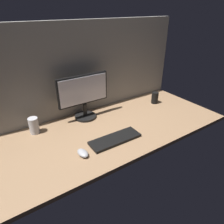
# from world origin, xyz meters

# --- Properties ---
(ground_plane) EXTENTS (1.80, 0.80, 0.03)m
(ground_plane) POSITION_xyz_m (0.00, 0.00, -0.01)
(ground_plane) COLOR #8C6B4C
(cubicle_wall_back) EXTENTS (1.80, 0.05, 0.75)m
(cubicle_wall_back) POSITION_xyz_m (0.00, 0.38, 0.38)
(cubicle_wall_back) COLOR gray
(cubicle_wall_back) RESTS_ON ground_plane
(monitor) EXTENTS (0.43, 0.18, 0.37)m
(monitor) POSITION_xyz_m (-0.10, 0.25, 0.20)
(monitor) COLOR black
(monitor) RESTS_ON ground_plane
(keyboard) EXTENTS (0.37, 0.14, 0.02)m
(keyboard) POSITION_xyz_m (-0.08, -0.17, 0.01)
(keyboard) COLOR black
(keyboard) RESTS_ON ground_plane
(mouse) EXTENTS (0.06, 0.10, 0.03)m
(mouse) POSITION_xyz_m (-0.34, -0.19, 0.02)
(mouse) COLOR #99999E
(mouse) RESTS_ON ground_plane
(mug_black_travel) EXTENTS (0.06, 0.06, 0.11)m
(mug_black_travel) POSITION_xyz_m (0.59, 0.13, 0.05)
(mug_black_travel) COLOR black
(mug_black_travel) RESTS_ON ground_plane
(mug_steel) EXTENTS (0.07, 0.07, 0.12)m
(mug_steel) POSITION_xyz_m (-0.52, 0.24, 0.06)
(mug_steel) COLOR #B2B2B7
(mug_steel) RESTS_ON ground_plane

